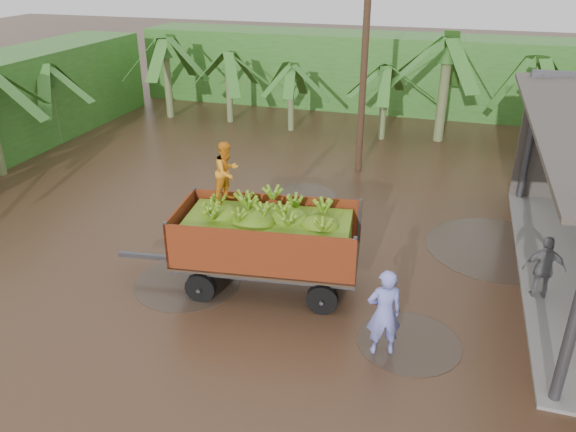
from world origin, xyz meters
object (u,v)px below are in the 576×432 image
Objects in this scene: man_blue at (384,313)px; utility_pole at (365,57)px; man_grey at (544,269)px; banana_trailer at (267,238)px.

utility_pole is (-2.30, 10.03, 3.10)m from man_blue.
banana_trailer is at bearing 3.47° from man_grey.
banana_trailer is 3.43m from man_blue.
banana_trailer is 8.82m from utility_pole.
man_blue is 4.34m from man_grey.
man_grey is (6.16, 1.26, -0.48)m from banana_trailer.
man_grey is at bearing -52.23° from utility_pole.
banana_trailer is at bearing -94.56° from utility_pole.
man_blue is at bearing -77.08° from utility_pole.
man_blue reaches higher than man_grey.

